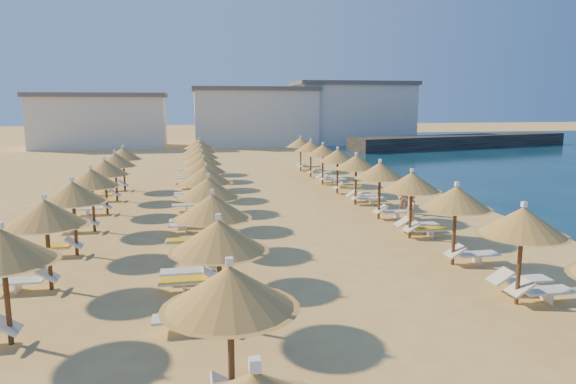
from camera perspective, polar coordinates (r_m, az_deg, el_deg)
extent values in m
plane|color=#DDB661|center=(20.15, 3.08, -5.54)|extent=(220.00, 220.00, 0.00)
cube|color=black|center=(65.87, 18.81, 5.35)|extent=(30.12, 10.74, 1.50)
cube|color=beige|center=(66.31, -20.06, 7.26)|extent=(15.00, 8.00, 6.00)
cube|color=#59514C|center=(66.27, -20.23, 10.06)|extent=(15.60, 8.48, 0.50)
cube|color=beige|center=(66.11, -3.73, 8.17)|extent=(15.00, 8.00, 6.80)
cube|color=#59514C|center=(66.10, -3.77, 11.33)|extent=(15.60, 8.48, 0.50)
cube|color=beige|center=(69.67, 7.16, 8.53)|extent=(15.00, 8.00, 7.60)
cube|color=#59514C|center=(69.70, 7.23, 11.86)|extent=(15.60, 8.48, 0.50)
cylinder|color=brown|center=(15.10, 24.30, -7.42)|extent=(0.12, 0.12, 2.17)
cone|color=#A26E2F|center=(14.81, 24.63, -2.94)|extent=(2.21, 2.21, 0.74)
cone|color=#A26E2F|center=(14.88, 24.55, -4.11)|extent=(2.39, 2.39, 0.12)
cube|color=white|center=(14.72, 24.76, -1.26)|extent=(0.12, 0.12, 0.14)
cylinder|color=brown|center=(17.94, 17.97, -4.36)|extent=(0.12, 0.12, 2.17)
cone|color=#A26E2F|center=(17.69, 18.18, -0.56)|extent=(2.21, 2.21, 0.74)
cone|color=#A26E2F|center=(17.75, 18.12, -1.55)|extent=(2.39, 2.39, 0.12)
cube|color=white|center=(17.62, 18.25, 0.85)|extent=(0.12, 0.12, 0.14)
cylinder|color=brown|center=(20.97, 13.45, -2.13)|extent=(0.12, 0.12, 2.17)
cone|color=#A26E2F|center=(20.76, 13.58, 1.14)|extent=(2.21, 2.21, 0.74)
cone|color=#A26E2F|center=(20.81, 13.55, 0.29)|extent=(2.39, 2.39, 0.12)
cube|color=white|center=(20.70, 13.63, 2.35)|extent=(0.12, 0.12, 0.14)
cylinder|color=brown|center=(24.12, 10.10, -0.46)|extent=(0.12, 0.12, 2.17)
cone|color=#A26E2F|center=(23.94, 10.19, 2.39)|extent=(2.21, 2.21, 0.74)
cone|color=#A26E2F|center=(23.98, 10.16, 1.65)|extent=(2.39, 2.39, 0.12)
cube|color=white|center=(23.89, 10.22, 3.44)|extent=(0.12, 0.12, 0.14)
cylinder|color=brown|center=(27.35, 7.53, 0.83)|extent=(0.12, 0.12, 2.17)
cone|color=#A26E2F|center=(27.19, 7.59, 3.34)|extent=(2.21, 2.21, 0.74)
cone|color=#A26E2F|center=(27.23, 7.57, 2.69)|extent=(2.39, 2.39, 0.12)
cube|color=white|center=(27.15, 7.61, 4.27)|extent=(0.12, 0.12, 0.14)
cylinder|color=brown|center=(30.64, 5.51, 1.84)|extent=(0.12, 0.12, 2.17)
cone|color=#A26E2F|center=(30.49, 5.55, 4.09)|extent=(2.21, 2.21, 0.74)
cone|color=#A26E2F|center=(30.53, 5.54, 3.50)|extent=(2.39, 2.39, 0.12)
cube|color=white|center=(30.45, 5.56, 4.91)|extent=(0.12, 0.12, 0.14)
cylinder|color=brown|center=(33.96, 3.88, 2.65)|extent=(0.12, 0.12, 2.17)
cone|color=#A26E2F|center=(33.83, 3.90, 4.68)|extent=(2.21, 2.21, 0.74)
cone|color=#A26E2F|center=(33.86, 3.90, 4.15)|extent=(2.39, 2.39, 0.12)
cube|color=white|center=(33.79, 3.91, 5.42)|extent=(0.12, 0.12, 0.14)
cylinder|color=brown|center=(37.31, 2.54, 3.31)|extent=(0.12, 0.12, 2.17)
cone|color=#A26E2F|center=(37.19, 2.55, 5.16)|extent=(2.21, 2.21, 0.74)
cone|color=#A26E2F|center=(37.22, 2.55, 4.68)|extent=(2.39, 2.39, 0.12)
cube|color=white|center=(37.16, 2.56, 5.84)|extent=(0.12, 0.12, 0.14)
cylinder|color=brown|center=(40.69, 1.42, 3.86)|extent=(0.12, 0.12, 2.17)
cone|color=#A26E2F|center=(40.58, 1.43, 5.56)|extent=(2.21, 2.21, 0.74)
cone|color=#A26E2F|center=(40.60, 1.42, 5.12)|extent=(2.39, 2.39, 0.12)
cube|color=white|center=(40.55, 1.43, 6.18)|extent=(0.12, 0.12, 0.14)
cube|color=white|center=(5.48, -3.71, -18.61)|extent=(0.12, 0.12, 0.14)
cylinder|color=brown|center=(9.32, -6.33, -17.43)|extent=(0.12, 0.12, 2.17)
cone|color=#A26E2F|center=(8.83, -6.49, -10.43)|extent=(2.21, 2.21, 0.74)
cone|color=#A26E2F|center=(8.94, -6.45, -12.31)|extent=(2.39, 2.39, 0.12)
cube|color=white|center=(8.69, -6.54, -7.70)|extent=(0.12, 0.12, 0.14)
cylinder|color=brown|center=(12.51, -7.59, -10.15)|extent=(0.12, 0.12, 2.17)
cone|color=#A26E2F|center=(12.15, -7.72, -4.78)|extent=(2.21, 2.21, 0.74)
cone|color=#A26E2F|center=(12.23, -7.68, -6.20)|extent=(2.39, 2.39, 0.12)
cube|color=white|center=(12.04, -7.77, -2.75)|extent=(0.12, 0.12, 0.14)
cylinder|color=brown|center=(15.82, -8.30, -5.87)|extent=(0.12, 0.12, 2.17)
cone|color=#A26E2F|center=(15.53, -8.41, -1.57)|extent=(2.21, 2.21, 0.74)
cone|color=#A26E2F|center=(15.60, -8.38, -2.69)|extent=(2.39, 2.39, 0.12)
cube|color=white|center=(15.45, -8.45, 0.04)|extent=(0.12, 0.12, 0.14)
cylinder|color=brown|center=(19.19, -8.75, -3.08)|extent=(0.12, 0.12, 2.17)
cone|color=#A26E2F|center=(18.95, -8.85, 0.49)|extent=(2.21, 2.21, 0.74)
cone|color=#A26E2F|center=(19.01, -8.82, -0.44)|extent=(2.39, 2.39, 0.12)
cube|color=white|center=(18.89, -8.88, 1.81)|extent=(0.12, 0.12, 0.14)
cylinder|color=brown|center=(22.59, -9.07, -1.13)|extent=(0.12, 0.12, 2.17)
cone|color=#A26E2F|center=(22.39, -9.15, 1.91)|extent=(2.21, 2.21, 0.74)
cone|color=#A26E2F|center=(22.44, -9.13, 1.12)|extent=(2.39, 2.39, 0.12)
cube|color=white|center=(22.33, -9.18, 3.04)|extent=(0.12, 0.12, 0.14)
cylinder|color=brown|center=(26.01, -9.30, 0.31)|extent=(0.12, 0.12, 2.17)
cone|color=#A26E2F|center=(25.84, -9.38, 2.96)|extent=(2.21, 2.21, 0.74)
cone|color=#A26E2F|center=(25.88, -9.36, 2.27)|extent=(2.39, 2.39, 0.12)
cube|color=white|center=(25.79, -9.41, 3.93)|extent=(0.12, 0.12, 0.14)
cylinder|color=brown|center=(29.45, -9.48, 1.42)|extent=(0.12, 0.12, 2.17)
cone|color=#A26E2F|center=(29.29, -9.55, 3.76)|extent=(2.21, 2.21, 0.74)
cone|color=#A26E2F|center=(29.33, -9.53, 3.15)|extent=(2.39, 2.39, 0.12)
cube|color=white|center=(29.25, -9.57, 4.62)|extent=(0.12, 0.12, 0.14)
cylinder|color=brown|center=(32.89, -9.63, 2.29)|extent=(0.12, 0.12, 2.17)
cone|color=#A26E2F|center=(32.75, -9.69, 4.39)|extent=(2.21, 2.21, 0.74)
cone|color=#A26E2F|center=(32.78, -9.67, 3.85)|extent=(2.39, 2.39, 0.12)
cube|color=white|center=(32.72, -9.71, 5.16)|extent=(0.12, 0.12, 0.14)
cylinder|color=brown|center=(36.34, -9.74, 3.00)|extent=(0.12, 0.12, 2.17)
cone|color=#A26E2F|center=(36.22, -9.80, 4.90)|extent=(2.21, 2.21, 0.74)
cone|color=#A26E2F|center=(36.25, -9.78, 4.41)|extent=(2.39, 2.39, 0.12)
cube|color=white|center=(36.18, -9.82, 5.60)|extent=(0.12, 0.12, 0.14)
cylinder|color=brown|center=(39.79, -9.84, 3.59)|extent=(0.12, 0.12, 2.17)
cone|color=#A26E2F|center=(39.68, -9.89, 5.32)|extent=(2.21, 2.21, 0.74)
cone|color=#A26E2F|center=(39.71, -9.87, 4.87)|extent=(2.39, 2.39, 0.12)
cube|color=white|center=(39.65, -9.91, 5.96)|extent=(0.12, 0.12, 0.14)
cylinder|color=brown|center=(13.15, -28.76, -10.30)|extent=(0.12, 0.12, 2.17)
cone|color=#A26E2F|center=(12.81, -29.21, -5.20)|extent=(2.21, 2.21, 0.74)
cone|color=#A26E2F|center=(12.89, -29.09, -6.54)|extent=(2.39, 2.39, 0.12)
cube|color=white|center=(12.72, -29.37, -3.27)|extent=(0.12, 0.12, 0.14)
cylinder|color=brown|center=(16.33, -25.04, -6.21)|extent=(0.12, 0.12, 2.17)
cone|color=#A26E2F|center=(16.06, -25.35, -2.05)|extent=(2.21, 2.21, 0.74)
cone|color=#A26E2F|center=(16.12, -25.27, -3.14)|extent=(2.39, 2.39, 0.12)
cube|color=white|center=(15.98, -25.47, -0.50)|extent=(0.12, 0.12, 0.14)
cylinder|color=brown|center=(19.61, -22.58, -3.45)|extent=(0.12, 0.12, 2.17)
cone|color=#A26E2F|center=(19.39, -22.81, 0.03)|extent=(2.21, 2.21, 0.74)
cone|color=#A26E2F|center=(19.44, -22.75, -0.87)|extent=(2.39, 2.39, 0.12)
cube|color=white|center=(19.32, -22.90, 1.33)|extent=(0.12, 0.12, 0.14)
cylinder|color=brown|center=(22.95, -20.84, -1.48)|extent=(0.12, 0.12, 2.17)
cone|color=#A26E2F|center=(22.76, -21.02, 1.51)|extent=(2.21, 2.21, 0.74)
cone|color=#A26E2F|center=(22.80, -20.97, 0.73)|extent=(2.39, 2.39, 0.12)
cube|color=white|center=(22.70, -21.09, 2.61)|extent=(0.12, 0.12, 0.14)
cylinder|color=brown|center=(26.33, -19.54, -0.01)|extent=(0.12, 0.12, 2.17)
cone|color=#A26E2F|center=(26.16, -19.69, 2.60)|extent=(2.21, 2.21, 0.74)
cone|color=#A26E2F|center=(26.20, -19.65, 1.92)|extent=(2.39, 2.39, 0.12)
cube|color=white|center=(26.11, -19.75, 3.56)|extent=(0.12, 0.12, 0.14)
cylinder|color=brown|center=(29.73, -18.54, 1.12)|extent=(0.12, 0.12, 2.17)
cone|color=#A26E2F|center=(29.58, -18.67, 3.43)|extent=(2.21, 2.21, 0.74)
cone|color=#A26E2F|center=(29.61, -18.64, 2.83)|extent=(2.39, 2.39, 0.12)
cube|color=white|center=(29.54, -18.72, 4.28)|extent=(0.12, 0.12, 0.14)
cylinder|color=brown|center=(33.14, -17.75, 2.02)|extent=(0.12, 0.12, 2.17)
cone|color=#A26E2F|center=(33.01, -17.86, 4.10)|extent=(2.21, 2.21, 0.74)
cone|color=#A26E2F|center=(33.04, -17.83, 3.56)|extent=(2.39, 2.39, 0.12)
cube|color=white|center=(32.97, -17.90, 4.86)|extent=(0.12, 0.12, 0.14)
cube|color=white|center=(15.85, 26.81, -9.73)|extent=(1.41, 0.57, 0.06)
cube|color=white|center=(15.91, 26.77, -10.27)|extent=(0.06, 0.51, 0.32)
cube|color=white|center=(15.33, 24.37, -9.64)|extent=(0.58, 0.57, 0.40)
cube|color=white|center=(16.53, 24.91, -8.79)|extent=(1.41, 0.57, 0.06)
cube|color=white|center=(16.58, 24.87, -9.32)|extent=(0.06, 0.51, 0.32)
cube|color=white|center=(16.03, 22.52, -8.66)|extent=(0.58, 0.57, 0.40)
cube|color=white|center=(12.78, -11.65, -13.52)|extent=(1.41, 0.57, 0.06)
cube|color=white|center=(12.84, -11.63, -14.18)|extent=(0.06, 0.51, 0.32)
cube|color=white|center=(12.73, -7.87, -12.82)|extent=(0.58, 0.57, 0.40)
cube|color=white|center=(18.58, 20.30, -6.47)|extent=(1.41, 0.57, 0.06)
cube|color=white|center=(18.62, 20.27, -6.94)|extent=(0.06, 0.51, 0.32)
cube|color=white|center=(18.14, 18.08, -6.27)|extent=(0.58, 0.57, 0.40)
cube|color=white|center=(16.03, -11.48, -8.62)|extent=(1.41, 0.57, 0.06)
cube|color=white|center=(16.08, -11.46, -9.16)|extent=(0.06, 0.51, 0.32)
cube|color=white|center=(15.99, -8.51, -8.04)|extent=(0.58, 0.57, 0.40)
cube|color=white|center=(15.18, -11.52, -9.68)|extent=(1.41, 0.57, 0.06)
cube|color=white|center=(15.24, -11.50, -10.25)|extent=(0.06, 0.51, 0.32)
cube|color=white|center=(15.14, -8.38, -9.08)|extent=(0.58, 0.57, 0.40)
cube|color=yellow|center=(15.16, -11.52, -9.49)|extent=(1.36, 0.52, 0.05)
cube|color=white|center=(21.52, 15.56, -4.01)|extent=(1.41, 0.57, 0.06)
cube|color=white|center=(21.56, 15.54, -4.43)|extent=(0.06, 0.51, 0.32)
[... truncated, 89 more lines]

